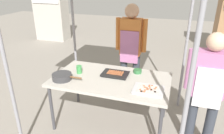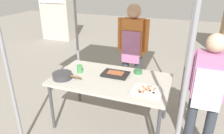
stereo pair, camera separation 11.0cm
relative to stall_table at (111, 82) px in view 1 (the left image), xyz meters
The scene contains 10 objects.
ground_plane 0.70m from the stall_table, ahead, with size 18.00×18.00×0.00m, color gray.
stall_table is the anchor object (origin of this frame).
tray_grilled_sausages 0.14m from the stall_table, 76.91° to the left, with size 0.37×0.26×0.05m.
tray_meat_skewers 0.58m from the stall_table, 19.44° to the right, with size 0.37×0.27×0.04m.
cooking_wok 0.67m from the stall_table, 159.49° to the right, with size 0.42×0.26×0.08m.
condiment_bowl 0.43m from the stall_table, 43.15° to the left, with size 0.12×0.12×0.05m, color #33723F.
drink_cup_near_edge 0.50m from the stall_table, behind, with size 0.08×0.08×0.12m, color #3F994C.
vendor_woman 0.87m from the stall_table, 84.37° to the left, with size 0.52×0.23×1.66m.
customer_nearby 1.22m from the stall_table, ahead, with size 0.52×0.22×1.51m.
neighbor_stall_left 5.09m from the stall_table, 131.64° to the left, with size 1.06×0.56×1.80m.
Camera 1 is at (0.80, -2.44, 2.03)m, focal length 33.44 mm.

